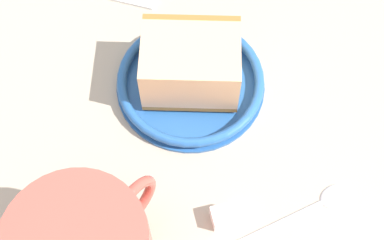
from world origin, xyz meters
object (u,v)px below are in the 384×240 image
Objects in this scene: cake_slice at (191,64)px; teaspoon at (318,204)px; sugar_cube at (222,217)px; small_plate at (191,82)px.

cake_slice is 1.06× the size of teaspoon.
sugar_cube is (6.73, 4.93, 0.48)cm from teaspoon.
cake_slice is at bearing -51.80° from sugar_cube.
teaspoon is 8.35cm from sugar_cube.
small_plate is at bearing -20.09° from teaspoon.
small_plate is 13.29cm from sugar_cube.
cake_slice is at bearing -64.46° from small_plate.
cake_slice is (0.12, -0.24, 2.64)cm from small_plate.
small_plate is 2.65cm from cake_slice.
small_plate and sugar_cube have the same top height.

